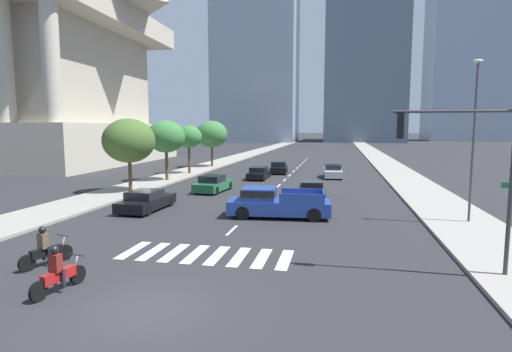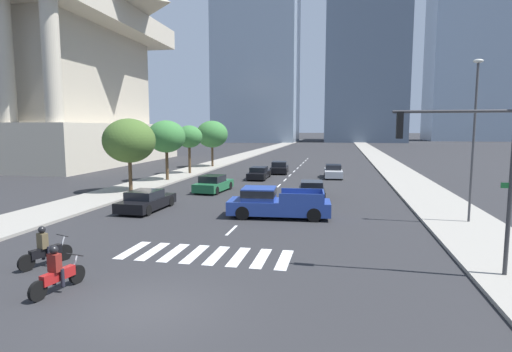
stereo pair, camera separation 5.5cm
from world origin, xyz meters
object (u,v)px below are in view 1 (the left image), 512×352
at_px(sedan_black_0, 259,173).
at_px(sedan_silver_1, 333,172).
at_px(street_tree_third, 189,137).
at_px(motorcycle_trailing, 58,274).
at_px(pickup_truck, 274,203).
at_px(sedan_black_4, 146,201).
at_px(sedan_black_5, 279,168).
at_px(sedan_green_3, 213,184).
at_px(street_lamp_east, 474,130).
at_px(sedan_black_2, 312,190).
at_px(street_tree_nearest, 129,141).
at_px(motorcycle_lead, 46,250).
at_px(street_tree_fourth, 212,134).
at_px(traffic_signal_near, 467,156).
at_px(street_tree_second, 166,137).

height_order(sedan_black_0, sedan_silver_1, sedan_silver_1).
bearing_deg(street_tree_third, motorcycle_trailing, -76.52).
height_order(pickup_truck, sedan_black_4, pickup_truck).
bearing_deg(sedan_black_5, street_tree_third, 104.13).
xyz_separation_m(sedan_green_3, street_lamp_east, (16.40, -7.88, 4.30)).
height_order(motorcycle_trailing, street_lamp_east, street_lamp_east).
bearing_deg(motorcycle_trailing, sedan_black_2, -9.23).
bearing_deg(street_tree_third, street_lamp_east, -40.09).
bearing_deg(street_tree_third, sedan_black_0, -16.01).
bearing_deg(street_tree_nearest, motorcycle_lead, -71.63).
xyz_separation_m(sedan_silver_1, street_tree_nearest, (-15.24, -12.95, 3.42)).
bearing_deg(sedan_green_3, street_tree_nearest, 111.47).
relative_size(sedan_black_4, sedan_black_5, 1.01).
bearing_deg(street_tree_nearest, sedan_silver_1, 40.37).
relative_size(sedan_green_3, sedan_black_4, 0.96).
bearing_deg(street_tree_fourth, sedan_silver_1, -27.58).
bearing_deg(sedan_black_0, sedan_black_4, 166.35).
relative_size(sedan_black_2, traffic_signal_near, 0.75).
xyz_separation_m(sedan_black_4, street_tree_third, (-4.33, 18.94, 3.47)).
height_order(pickup_truck, sedan_silver_1, pickup_truck).
height_order(sedan_silver_1, street_tree_nearest, street_tree_nearest).
relative_size(motorcycle_lead, street_tree_nearest, 0.36).
height_order(street_tree_second, street_tree_fourth, street_tree_fourth).
bearing_deg(sedan_black_0, street_lamp_east, -139.92).
distance_m(pickup_truck, street_tree_third, 23.12).
bearing_deg(sedan_black_0, street_tree_third, 73.13).
bearing_deg(sedan_black_0, street_tree_fourth, 37.02).
distance_m(street_tree_nearest, street_tree_third, 12.83).
bearing_deg(sedan_silver_1, traffic_signal_near, 6.87).
relative_size(motorcycle_lead, street_tree_second, 0.36).
bearing_deg(motorcycle_lead, sedan_black_5, 12.89).
distance_m(sedan_silver_1, street_tree_fourth, 17.56).
distance_m(sedan_black_0, street_lamp_east, 22.46).
relative_size(motorcycle_trailing, sedan_green_3, 0.48).
xyz_separation_m(sedan_black_2, street_tree_nearest, (-13.93, -0.32, 3.47)).
distance_m(pickup_truck, sedan_black_5, 22.63).
bearing_deg(traffic_signal_near, sedan_silver_1, -80.23).
relative_size(sedan_black_0, sedan_black_4, 1.01).
bearing_deg(motorcycle_trailing, sedan_black_5, 6.81).
bearing_deg(street_tree_second, sedan_black_2, -25.32).
bearing_deg(street_tree_third, sedan_black_5, 18.52).
distance_m(motorcycle_lead, street_lamp_east, 20.37).
relative_size(motorcycle_lead, street_tree_third, 0.39).
bearing_deg(street_lamp_east, street_tree_second, 149.93).
relative_size(sedan_black_4, street_tree_fourth, 0.79).
relative_size(sedan_black_5, street_tree_fourth, 0.79).
height_order(sedan_green_3, traffic_signal_near, traffic_signal_near).
relative_size(motorcycle_trailing, street_tree_nearest, 0.37).
bearing_deg(motorcycle_trailing, sedan_green_3, 13.68).
height_order(street_lamp_east, street_tree_nearest, street_lamp_east).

